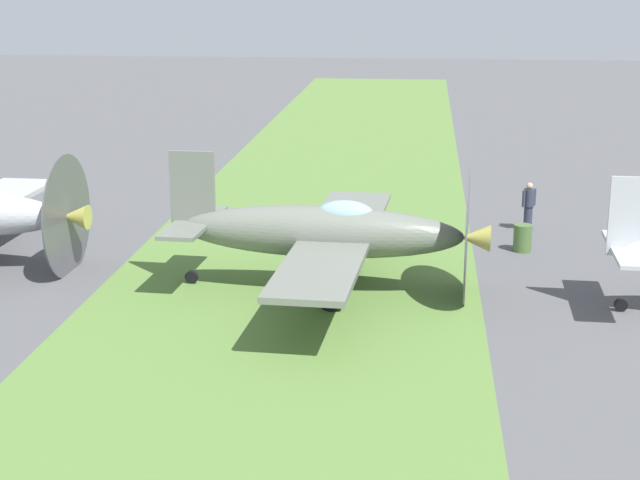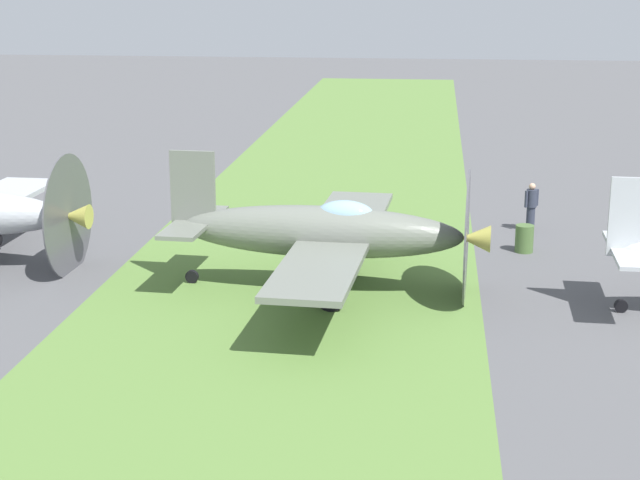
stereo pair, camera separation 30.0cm
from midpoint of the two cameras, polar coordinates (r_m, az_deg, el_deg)
grass_verge at (r=26.41m, az=-2.33°, el=-4.60°), size 120.00×11.00×0.01m
airplane_wingman at (r=28.32m, az=0.68°, el=0.45°), size 11.61×9.19×4.14m
ground_crew_chief at (r=35.84m, az=12.22°, el=1.92°), size 0.44×0.51×1.73m
fuel_drum at (r=33.24m, az=11.86°, el=0.08°), size 0.60×0.60×0.90m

